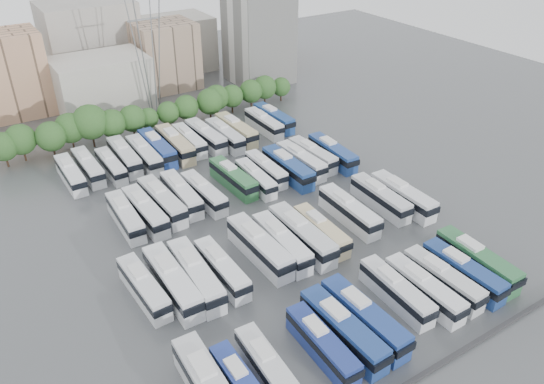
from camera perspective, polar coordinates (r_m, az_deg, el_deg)
ground at (r=81.38m, az=-0.63°, el=-3.75°), size 220.00×220.00×0.00m
parapet at (r=62.73m, az=16.37°, el=-18.09°), size 56.00×0.50×0.50m
tree_line at (r=112.39m, az=-13.30°, el=8.18°), size 65.52×7.42×8.72m
city_buildings at (r=137.21m, az=-19.99°, el=12.91°), size 102.00×35.00×20.00m
apartment_tower at (r=138.16m, az=-1.43°, el=17.04°), size 14.00×14.00×26.00m
electricity_pylon at (r=116.49m, az=-13.46°, el=16.45°), size 9.00×6.91×33.83m
bus_r0_s2 at (r=58.67m, az=-0.33°, el=-18.54°), size 3.06×11.64×3.62m
bus_r0_s4 at (r=61.24m, az=5.42°, el=-15.99°), size 2.81×11.54×3.60m
bus_r0_s5 at (r=62.71m, az=7.64°, el=-14.43°), size 3.13×13.08×4.08m
bus_r0_s6 at (r=64.42m, az=9.87°, el=-13.14°), size 3.18×13.20×4.12m
bus_r0_s8 at (r=68.93m, az=13.22°, el=-10.31°), size 3.09×11.89×3.70m
bus_r0_s9 at (r=70.05m, az=16.04°, el=-9.97°), size 2.71×12.04×3.77m
bus_r0_s10 at (r=72.27m, az=17.90°, el=-8.89°), size 2.84×11.91×3.72m
bus_r0_s11 at (r=74.25m, az=19.86°, el=-8.05°), size 2.92×12.22×3.82m
bus_r0_s12 at (r=76.70m, az=21.19°, el=-6.85°), size 3.24×12.93×4.03m
bus_r1_s0 at (r=69.58m, az=-13.62°, el=-9.93°), size 3.08×11.84×3.68m
bus_r1_s1 at (r=69.28m, az=-10.67°, el=-9.43°), size 2.99×13.48×4.23m
bus_r1_s2 at (r=69.83m, az=-8.21°, el=-8.81°), size 3.53×13.43×4.18m
bus_r1_s3 at (r=70.77m, az=-5.42°, el=-8.21°), size 2.59×11.79×3.70m
bus_r1_s5 at (r=73.83m, az=-1.35°, el=-5.89°), size 3.15×13.55×4.24m
bus_r1_s6 at (r=74.79m, az=1.03°, el=-5.45°), size 3.29×12.80×3.98m
bus_r1_s7 at (r=76.16m, az=3.23°, el=-4.61°), size 3.07×13.68×4.29m
bus_r1_s8 at (r=77.82m, az=5.32°, el=-4.12°), size 2.86×11.64×3.63m
bus_r1_s10 at (r=82.37m, az=8.29°, el=-2.01°), size 3.15×12.74×3.97m
bus_r1_s12 at (r=86.60m, az=11.58°, el=-0.60°), size 3.13×12.43×3.87m
bus_r1_s13 at (r=87.73m, az=13.89°, el=-0.40°), size 3.00×12.94×4.05m
bus_r2_s1 at (r=83.46m, az=-15.50°, el=-2.53°), size 2.90×12.01×3.75m
bus_r2_s2 at (r=83.80m, az=-13.48°, el=-1.99°), size 3.19×12.71×3.96m
bus_r2_s3 at (r=85.58m, az=-11.74°, el=-0.96°), size 3.40×13.11×4.08m
bus_r2_s4 at (r=87.10m, az=-9.72°, el=-0.21°), size 2.99×12.35×3.85m
bus_r2_s5 at (r=87.03m, az=-7.35°, el=-0.08°), size 3.08×11.93×3.71m
bus_r2_s7 at (r=90.71m, az=-4.21°, el=1.54°), size 3.19×12.31×3.83m
bus_r2_s8 at (r=90.72m, az=-1.78°, el=1.50°), size 2.86×11.21×3.49m
bus_r2_s9 at (r=93.56m, az=-0.66°, el=2.49°), size 2.55×11.18×3.50m
bus_r2_s10 at (r=93.48m, az=1.72°, el=2.67°), size 2.97×13.18×4.13m
bus_r2_s11 at (r=96.12m, az=3.12°, el=3.40°), size 3.02×12.42×3.88m
bus_r2_s12 at (r=98.47m, az=4.39°, el=4.02°), size 3.10×12.01×3.74m
bus_r2_s13 at (r=99.40m, az=6.52°, el=4.25°), size 3.32×12.76×3.97m
bus_r3_s0 at (r=98.15m, az=-20.85°, el=1.82°), size 2.67×11.84×3.71m
bus_r3_s1 at (r=99.58m, az=-19.16°, el=2.60°), size 2.80×11.99×3.75m
bus_r3_s2 at (r=98.95m, az=-16.92°, el=2.73°), size 2.56×11.12×3.48m
bus_r3_s3 at (r=101.08m, az=-15.58°, el=3.73°), size 2.98×12.76×3.99m
bus_r3_s4 at (r=100.77m, az=-13.58°, el=3.94°), size 2.91×12.77×4.00m
bus_r3_s5 at (r=102.62m, az=-12.24°, el=4.66°), size 2.92×13.14×4.12m
bus_r3_s6 at (r=103.43m, az=-10.39°, el=5.11°), size 3.14×13.45×4.21m
bus_r3_s7 at (r=105.16m, az=-8.89°, el=5.54°), size 2.75×11.73×3.67m
bus_r3_s8 at (r=105.92m, az=-7.15°, el=5.98°), size 3.27×12.95×4.03m
bus_r3_s9 at (r=106.04m, az=-5.10°, el=6.10°), size 2.76×12.45×3.90m
bus_r3_s10 at (r=108.14m, az=-3.88°, el=6.71°), size 3.17×12.99×4.05m
bus_r3_s12 at (r=111.27m, az=-0.87°, el=7.42°), size 2.66×11.98×3.75m
bus_r3_s13 at (r=113.66m, az=0.19°, el=7.98°), size 2.99×12.36×3.86m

